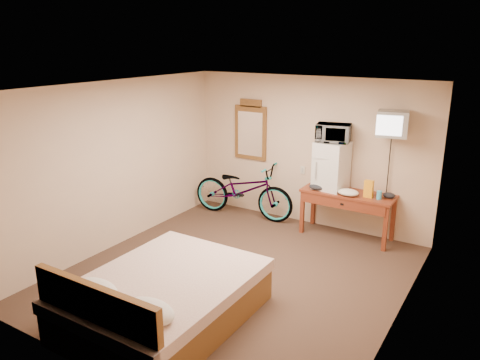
{
  "coord_description": "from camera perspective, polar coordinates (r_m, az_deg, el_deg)",
  "views": [
    {
      "loc": [
        3.03,
        -4.8,
        3.05
      ],
      "look_at": [
        -0.22,
        0.47,
        1.19
      ],
      "focal_mm": 35.0,
      "sensor_mm": 36.0,
      "label": 1
    }
  ],
  "objects": [
    {
      "name": "cloth_dark_a",
      "position": [
        7.55,
        9.38,
        -0.82
      ],
      "size": [
        0.27,
        0.2,
        0.1
      ],
      "primitive_type": "ellipsoid",
      "color": "black",
      "rests_on": "desk"
    },
    {
      "name": "snack_bag",
      "position": [
        7.34,
        15.42,
        -1.05
      ],
      "size": [
        0.14,
        0.08,
        0.27
      ],
      "primitive_type": "cube",
      "rotation": [
        0.0,
        0.0,
        -0.05
      ],
      "color": "orange",
      "rests_on": "desk"
    },
    {
      "name": "cloth_cream",
      "position": [
        7.37,
        13.07,
        -1.48
      ],
      "size": [
        0.32,
        0.25,
        0.1
      ],
      "primitive_type": "ellipsoid",
      "color": "silver",
      "rests_on": "desk"
    },
    {
      "name": "mini_fridge",
      "position": [
        7.56,
        11.07,
        1.73
      ],
      "size": [
        0.52,
        0.5,
        0.77
      ],
      "color": "silver",
      "rests_on": "desk"
    },
    {
      "name": "crt_television",
      "position": [
        7.11,
        18.1,
        6.54
      ],
      "size": [
        0.49,
        0.59,
        0.37
      ],
      "color": "black",
      "rests_on": "room"
    },
    {
      "name": "cloth_dark_b",
      "position": [
        7.42,
        17.71,
        -1.79
      ],
      "size": [
        0.18,
        0.15,
        0.08
      ],
      "primitive_type": "ellipsoid",
      "color": "black",
      "rests_on": "desk"
    },
    {
      "name": "desk",
      "position": [
        7.55,
        12.92,
        -2.34
      ],
      "size": [
        1.45,
        0.56,
        0.75
      ],
      "color": "maroon",
      "rests_on": "floor"
    },
    {
      "name": "room",
      "position": [
        5.96,
        -0.59,
        -0.85
      ],
      "size": [
        4.6,
        4.64,
        2.5
      ],
      "color": "#3C2A1E",
      "rests_on": "ground"
    },
    {
      "name": "microwave",
      "position": [
        7.44,
        11.3,
        5.64
      ],
      "size": [
        0.58,
        0.45,
        0.29
      ],
      "primitive_type": "imported",
      "rotation": [
        0.0,
        0.0,
        0.22
      ],
      "color": "silver",
      "rests_on": "mini_fridge"
    },
    {
      "name": "wall_mirror",
      "position": [
        8.34,
        1.3,
        6.05
      ],
      "size": [
        0.63,
        0.04,
        1.07
      ],
      "color": "brown",
      "rests_on": "room"
    },
    {
      "name": "bicycle",
      "position": [
        8.3,
        0.37,
        -1.17
      ],
      "size": [
        1.95,
        0.84,
        0.99
      ],
      "primitive_type": "imported",
      "rotation": [
        0.0,
        0.0,
        1.67
      ],
      "color": "black",
      "rests_on": "floor"
    },
    {
      "name": "bed",
      "position": [
        5.41,
        -9.63,
        -14.16
      ],
      "size": [
        1.63,
        2.16,
        0.9
      ],
      "color": "brown",
      "rests_on": "floor"
    },
    {
      "name": "blue_cup",
      "position": [
        7.31,
        16.6,
        -1.77
      ],
      "size": [
        0.07,
        0.07,
        0.13
      ],
      "primitive_type": "cylinder",
      "color": "#40B2DB",
      "rests_on": "desk"
    }
  ]
}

